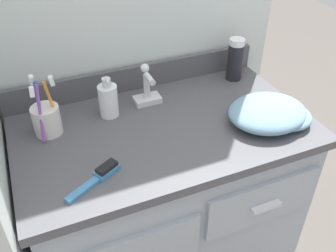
{
  "coord_description": "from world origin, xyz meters",
  "views": [
    {
      "loc": [
        -0.36,
        -0.87,
        1.42
      ],
      "look_at": [
        0.0,
        -0.03,
        0.75
      ],
      "focal_mm": 40.0,
      "sensor_mm": 36.0,
      "label": 1
    }
  ],
  "objects_px": {
    "toothbrush_cup": "(46,119)",
    "soap_dispenser": "(108,100)",
    "hairbrush": "(100,175)",
    "hand_towel": "(272,113)",
    "shaving_cream_can": "(235,60)"
  },
  "relations": [
    {
      "from": "toothbrush_cup",
      "to": "hairbrush",
      "type": "xyz_separation_m",
      "value": [
        0.09,
        -0.26,
        -0.04
      ]
    },
    {
      "from": "shaving_cream_can",
      "to": "hand_towel",
      "type": "height_order",
      "value": "shaving_cream_can"
    },
    {
      "from": "toothbrush_cup",
      "to": "soap_dispenser",
      "type": "xyz_separation_m",
      "value": [
        0.2,
        0.02,
        0.01
      ]
    },
    {
      "from": "hairbrush",
      "to": "hand_towel",
      "type": "relative_size",
      "value": 0.63
    },
    {
      "from": "toothbrush_cup",
      "to": "hand_towel",
      "type": "xyz_separation_m",
      "value": [
        0.65,
        -0.22,
        -0.02
      ]
    },
    {
      "from": "hand_towel",
      "to": "soap_dispenser",
      "type": "bearing_deg",
      "value": 152.3
    },
    {
      "from": "shaving_cream_can",
      "to": "hand_towel",
      "type": "distance_m",
      "value": 0.3
    },
    {
      "from": "toothbrush_cup",
      "to": "soap_dispenser",
      "type": "distance_m",
      "value": 0.2
    },
    {
      "from": "hairbrush",
      "to": "toothbrush_cup",
      "type": "bearing_deg",
      "value": 81.26
    },
    {
      "from": "soap_dispenser",
      "to": "shaving_cream_can",
      "type": "relative_size",
      "value": 0.88
    },
    {
      "from": "toothbrush_cup",
      "to": "hand_towel",
      "type": "relative_size",
      "value": 0.73
    },
    {
      "from": "soap_dispenser",
      "to": "hand_towel",
      "type": "bearing_deg",
      "value": -27.7
    },
    {
      "from": "soap_dispenser",
      "to": "hairbrush",
      "type": "height_order",
      "value": "soap_dispenser"
    },
    {
      "from": "soap_dispenser",
      "to": "hand_towel",
      "type": "distance_m",
      "value": 0.51
    },
    {
      "from": "soap_dispenser",
      "to": "hand_towel",
      "type": "xyz_separation_m",
      "value": [
        0.46,
        -0.24,
        -0.02
      ]
    }
  ]
}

